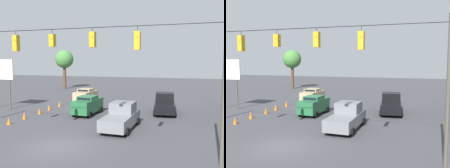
% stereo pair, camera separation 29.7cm
% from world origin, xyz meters
% --- Properties ---
extents(ground_plane, '(140.00, 140.00, 0.00)m').
position_xyz_m(ground_plane, '(0.00, 0.00, 0.00)').
color(ground_plane, '#3D3D42').
extents(overhead_signal_span, '(19.94, 0.38, 7.93)m').
position_xyz_m(overhead_signal_span, '(-0.10, 0.12, 5.29)').
color(overhead_signal_span, '#4C473D').
rests_on(overhead_signal_span, ground_plane).
extents(pickup_truck_grey_crossing_near, '(2.40, 5.36, 2.12)m').
position_xyz_m(pickup_truck_grey_crossing_near, '(-2.90, -5.58, 0.98)').
color(pickup_truck_grey_crossing_near, slate).
rests_on(pickup_truck_grey_crossing_near, ground_plane).
extents(pickup_truck_black_oncoming_far, '(2.65, 5.43, 2.12)m').
position_xyz_m(pickup_truck_black_oncoming_far, '(-5.72, -12.96, 0.98)').
color(pickup_truck_black_oncoming_far, black).
rests_on(pickup_truck_black_oncoming_far, ground_plane).
extents(sedan_tan_withflow_far, '(2.27, 4.00, 1.95)m').
position_xyz_m(sedan_tan_withflow_far, '(4.76, -16.17, 1.01)').
color(sedan_tan_withflow_far, tan).
rests_on(sedan_tan_withflow_far, ground_plane).
extents(sedan_green_withflow_mid, '(2.18, 4.28, 1.95)m').
position_xyz_m(sedan_green_withflow_mid, '(1.83, -9.77, 1.02)').
color(sedan_green_withflow_mid, '#236038').
rests_on(sedan_green_withflow_mid, ground_plane).
extents(traffic_cone_nearest, '(0.32, 0.32, 0.66)m').
position_xyz_m(traffic_cone_nearest, '(6.83, -3.88, 0.33)').
color(traffic_cone_nearest, orange).
rests_on(traffic_cone_nearest, ground_plane).
extents(traffic_cone_second, '(0.32, 0.32, 0.66)m').
position_xyz_m(traffic_cone_second, '(6.88, -6.10, 0.33)').
color(traffic_cone_second, orange).
rests_on(traffic_cone_second, ground_plane).
extents(traffic_cone_third, '(0.32, 0.32, 0.66)m').
position_xyz_m(traffic_cone_third, '(6.82, -8.52, 0.33)').
color(traffic_cone_third, orange).
rests_on(traffic_cone_third, ground_plane).
extents(traffic_cone_fourth, '(0.32, 0.32, 0.66)m').
position_xyz_m(traffic_cone_fourth, '(6.87, -10.51, 0.33)').
color(traffic_cone_fourth, orange).
rests_on(traffic_cone_fourth, ground_plane).
extents(traffic_cone_fifth, '(0.32, 0.32, 0.66)m').
position_xyz_m(traffic_cone_fifth, '(6.90, -12.96, 0.33)').
color(traffic_cone_fifth, orange).
rests_on(traffic_cone_fifth, ground_plane).
extents(roadside_billboard, '(3.19, 0.16, 5.72)m').
position_xyz_m(roadside_billboard, '(12.58, -9.78, 4.10)').
color(roadside_billboard, '#4C473D').
rests_on(roadside_billboard, ground_plane).
extents(tree_horizon_left, '(3.61, 3.61, 7.75)m').
position_xyz_m(tree_horizon_left, '(15.67, -30.96, 5.82)').
color(tree_horizon_left, '#4C3823').
rests_on(tree_horizon_left, ground_plane).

